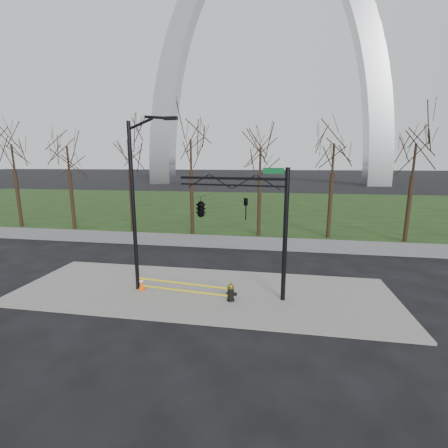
% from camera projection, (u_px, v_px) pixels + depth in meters
% --- Properties ---
extents(ground, '(500.00, 500.00, 0.00)m').
position_uv_depth(ground, '(202.00, 292.00, 14.91)').
color(ground, black).
rests_on(ground, ground).
extents(sidewalk, '(18.00, 6.00, 0.10)m').
position_uv_depth(sidewalk, '(202.00, 291.00, 14.90)').
color(sidewalk, slate).
rests_on(sidewalk, ground).
extents(grass_strip, '(120.00, 40.00, 0.06)m').
position_uv_depth(grass_strip, '(251.00, 206.00, 43.91)').
color(grass_strip, black).
rests_on(grass_strip, ground).
extents(guardrail, '(60.00, 0.30, 0.90)m').
position_uv_depth(guardrail, '(228.00, 242.00, 22.56)').
color(guardrail, '#59595B').
rests_on(guardrail, ground).
extents(gateway_arch, '(66.00, 6.00, 65.00)m').
position_uv_depth(gateway_arch, '(267.00, 61.00, 81.02)').
color(gateway_arch, '#B2B5B9').
rests_on(gateway_arch, ground).
extents(tree_row, '(44.32, 4.00, 9.00)m').
position_uv_depth(tree_row, '(225.00, 183.00, 25.76)').
color(tree_row, black).
rests_on(tree_row, ground).
extents(fire_hydrant, '(0.53, 0.35, 0.85)m').
position_uv_depth(fire_hydrant, '(231.00, 292.00, 13.73)').
color(fire_hydrant, black).
rests_on(fire_hydrant, sidewalk).
extents(traffic_cone, '(0.35, 0.35, 0.64)m').
position_uv_depth(traffic_cone, '(141.00, 283.00, 14.95)').
color(traffic_cone, '#FF550D').
rests_on(traffic_cone, sidewalk).
extents(street_light, '(2.39, 0.32, 8.21)m').
position_uv_depth(street_light, '(137.00, 196.00, 14.16)').
color(street_light, black).
rests_on(street_light, ground).
extents(traffic_signal_mast, '(5.02, 2.54, 6.00)m').
position_uv_depth(traffic_signal_mast, '(216.00, 208.00, 14.22)').
color(traffic_signal_mast, black).
rests_on(traffic_signal_mast, ground).
extents(caution_tape, '(4.69, 0.57, 0.43)m').
position_uv_depth(caution_tape, '(183.00, 287.00, 14.36)').
color(caution_tape, yellow).
rests_on(caution_tape, ground).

